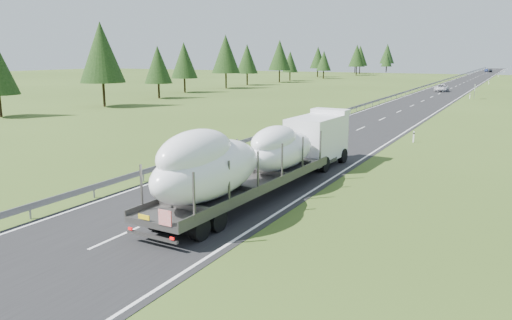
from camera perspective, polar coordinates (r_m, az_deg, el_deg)
The scene contains 10 objects.
ground at distance 22.13m, azimuth -15.79°, elevation -8.58°, with size 400.00×400.00×0.00m, color #354D19.
road_surface at distance 115.95m, azimuth 20.92°, elevation 7.43°, with size 10.00×400.00×0.02m, color black.
guardrail at distance 116.65m, azimuth 18.34°, elevation 7.92°, with size 0.10×400.00×0.76m.
marker_posts at distance 170.12m, azimuth 25.57°, elevation 8.43°, with size 0.13×350.08×1.00m.
highway_sign at distance 95.24m, azimuth 23.73°, elevation 7.48°, with size 0.08×0.90×2.60m.
tree_line_left at distance 126.36m, azimuth 0.15°, elevation 11.66°, with size 14.68×254.05×12.46m.
boat_truck at distance 27.08m, azimuth 0.65°, elevation 0.65°, with size 3.48×20.29×4.41m.
distant_van at distance 112.42m, azimuth 20.43°, elevation 7.72°, with size 2.47×5.36×1.49m, color silver.
distant_car_dark at distance 245.21m, azimuth 25.20°, elevation 9.22°, with size 1.62×4.03×1.37m, color black.
distant_car_blue at distance 252.26m, azimuth 24.82°, elevation 9.30°, with size 1.40×4.00×1.32m, color #172041.
Camera 1 is at (14.62, -14.78, 7.59)m, focal length 35.00 mm.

